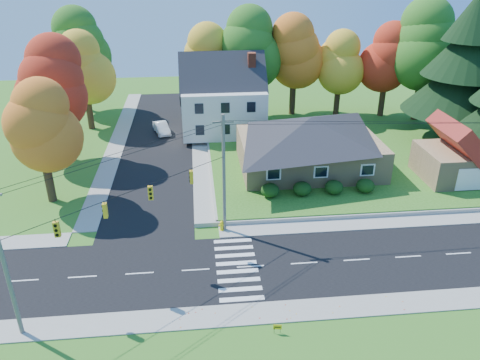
{
  "coord_description": "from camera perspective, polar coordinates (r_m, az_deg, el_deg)",
  "views": [
    {
      "loc": [
        -3.63,
        -27.77,
        20.61
      ],
      "look_at": [
        0.05,
        8.0,
        3.19
      ],
      "focal_mm": 35.0,
      "sensor_mm": 36.0,
      "label": 1
    }
  ],
  "objects": [
    {
      "name": "conifer_east_a",
      "position": [
        59.5,
        25.89,
        12.48
      ],
      "size": [
        12.8,
        12.8,
        16.96
      ],
      "color": "#3F2A19",
      "rests_on": "lawn"
    },
    {
      "name": "tree_west_1",
      "position": [
        53.2,
        -21.78,
        10.84
      ],
      "size": [
        7.28,
        7.28,
        13.56
      ],
      "color": "#3F2A19",
      "rests_on": "ground"
    },
    {
      "name": "road_main",
      "position": [
        34.76,
        1.29,
        -10.5
      ],
      "size": [
        90.0,
        8.0,
        0.02
      ],
      "primitive_type": "cube",
      "color": "black",
      "rests_on": "ground"
    },
    {
      "name": "tree_lot_2",
      "position": [
        64.32,
        6.69,
        15.25
      ],
      "size": [
        7.28,
        7.28,
        13.56
      ],
      "color": "#3F2A19",
      "rests_on": "lawn"
    },
    {
      "name": "colonial_house",
      "position": [
        58.14,
        -2.06,
        9.83
      ],
      "size": [
        10.4,
        8.4,
        9.6
      ],
      "color": "silver",
      "rests_on": "lawn"
    },
    {
      "name": "road_cross",
      "position": [
        57.74,
        -9.86,
        4.56
      ],
      "size": [
        8.0,
        44.0,
        0.02
      ],
      "primitive_type": "cube",
      "color": "black",
      "rests_on": "ground"
    },
    {
      "name": "tree_west_0",
      "position": [
        44.06,
        -23.35,
        5.92
      ],
      "size": [
        6.16,
        6.16,
        11.47
      ],
      "color": "#3F2A19",
      "rests_on": "ground"
    },
    {
      "name": "tree_lot_5",
      "position": [
        65.74,
        21.78,
        15.05
      ],
      "size": [
        8.4,
        8.4,
        15.64
      ],
      "color": "#3F2A19",
      "rests_on": "lawn"
    },
    {
      "name": "traffic_infrastructure",
      "position": [
        33.15,
        0.83,
        -1.95
      ],
      "size": [
        38.1,
        10.66,
        10.0
      ],
      "color": "#666059",
      "rests_on": "ground"
    },
    {
      "name": "tree_west_3",
      "position": [
        70.43,
        -19.08,
        15.11
      ],
      "size": [
        7.84,
        7.84,
        14.6
      ],
      "color": "#3F2A19",
      "rests_on": "ground"
    },
    {
      "name": "tree_lot_4",
      "position": [
        66.18,
        17.56,
        13.99
      ],
      "size": [
        6.72,
        6.72,
        12.51
      ],
      "color": "#3F2A19",
      "rests_on": "lawn"
    },
    {
      "name": "garage",
      "position": [
        50.53,
        25.12,
        2.72
      ],
      "size": [
        7.3,
        6.3,
        4.6
      ],
      "color": "tan",
      "rests_on": "lawn"
    },
    {
      "name": "tree_lot_1",
      "position": [
        62.22,
        1.31,
        15.66
      ],
      "size": [
        7.84,
        7.84,
        14.6
      ],
      "color": "#3F2A19",
      "rests_on": "lawn"
    },
    {
      "name": "tree_lot_0",
      "position": [
        63.0,
        -4.42,
        14.52
      ],
      "size": [
        6.72,
        6.72,
        12.51
      ],
      "color": "#3F2A19",
      "rests_on": "lawn"
    },
    {
      "name": "ranch_house",
      "position": [
        48.49,
        8.43,
        4.6
      ],
      "size": [
        14.6,
        10.6,
        5.4
      ],
      "color": "tan",
      "rests_on": "lawn"
    },
    {
      "name": "tree_west_2",
      "position": [
        62.57,
        -18.56,
        12.75
      ],
      "size": [
        6.72,
        6.72,
        12.51
      ],
      "color": "#3F2A19",
      "rests_on": "ground"
    },
    {
      "name": "fire_hydrant",
      "position": [
        38.66,
        -2.25,
        -5.62
      ],
      "size": [
        0.52,
        0.41,
        0.92
      ],
      "color": "yellow",
      "rests_on": "ground"
    },
    {
      "name": "sidewalk_north",
      "position": [
        38.86,
        0.38,
        -6.11
      ],
      "size": [
        90.0,
        2.0,
        0.08
      ],
      "primitive_type": "cube",
      "color": "#9C9A90",
      "rests_on": "ground"
    },
    {
      "name": "lawn",
      "position": [
        55.4,
        12.06,
        3.7
      ],
      "size": [
        30.0,
        30.0,
        0.5
      ],
      "primitive_type": "cube",
      "color": "#3D7923",
      "rests_on": "ground"
    },
    {
      "name": "white_car",
      "position": [
        60.47,
        -9.53,
        6.27
      ],
      "size": [
        2.52,
        4.43,
        1.38
      ],
      "primitive_type": "imported",
      "rotation": [
        0.0,
        0.0,
        0.27
      ],
      "color": "white",
      "rests_on": "road_cross"
    },
    {
      "name": "tree_lot_3",
      "position": [
        65.16,
        12.14,
        13.83
      ],
      "size": [
        6.16,
        6.16,
        11.47
      ],
      "color": "#3F2A19",
      "rests_on": "lawn"
    },
    {
      "name": "yard_sign",
      "position": [
        29.44,
        4.59,
        -17.46
      ],
      "size": [
        0.51,
        0.1,
        0.64
      ],
      "color": "black",
      "rests_on": "ground"
    },
    {
      "name": "sidewalk_south",
      "position": [
        30.9,
        2.47,
        -15.92
      ],
      "size": [
        90.0,
        2.0,
        0.08
      ],
      "primitive_type": "cube",
      "color": "#9C9A90",
      "rests_on": "ground"
    },
    {
      "name": "ground",
      "position": [
        34.77,
        1.29,
        -10.51
      ],
      "size": [
        120.0,
        120.0,
        0.0
      ],
      "primitive_type": "plane",
      "color": "#3D7923"
    },
    {
      "name": "hedge_row",
      "position": [
        43.75,
        9.51,
        -0.96
      ],
      "size": [
        10.7,
        1.7,
        1.27
      ],
      "color": "#163A10",
      "rests_on": "lawn"
    }
  ]
}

